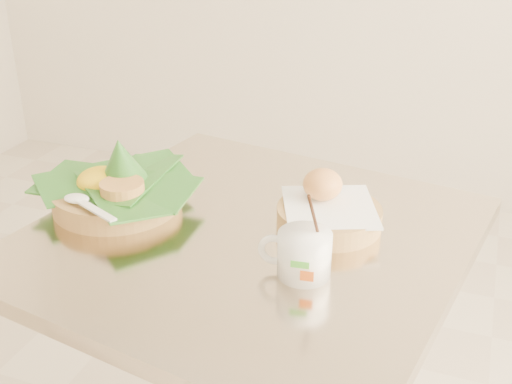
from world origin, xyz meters
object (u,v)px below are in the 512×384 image
(cafe_table, at_px, (250,335))
(rice_basket, at_px, (116,186))
(coffee_mug, at_px, (303,253))
(bread_basket, at_px, (328,211))

(cafe_table, distance_m, rice_basket, 0.37)
(cafe_table, bearing_deg, rice_basket, 178.15)
(rice_basket, distance_m, coffee_mug, 0.40)
(rice_basket, xyz_separation_m, bread_basket, (0.38, 0.06, -0.01))
(coffee_mug, bearing_deg, bread_basket, 91.25)
(rice_basket, bearing_deg, coffee_mug, -14.69)
(coffee_mug, bearing_deg, rice_basket, 165.31)
(bread_basket, relative_size, coffee_mug, 1.42)
(bread_basket, bearing_deg, coffee_mug, -88.75)
(bread_basket, bearing_deg, rice_basket, -170.61)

